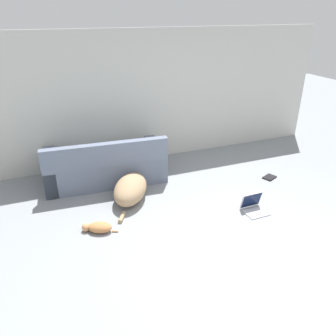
{
  "coord_description": "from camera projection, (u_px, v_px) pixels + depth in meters",
  "views": [
    {
      "loc": [
        -2.04,
        -2.55,
        2.79
      ],
      "look_at": [
        -0.48,
        1.51,
        0.67
      ],
      "focal_mm": 35.0,
      "sensor_mm": 36.0,
      "label": 1
    }
  ],
  "objects": [
    {
      "name": "dog",
      "position": [
        131.0,
        188.0,
        5.28
      ],
      "size": [
        0.87,
        1.21,
        0.39
      ],
      "rotation": [
        0.0,
        0.0,
        1.06
      ],
      "color": "#A38460",
      "rests_on": "ground_plane"
    },
    {
      "name": "wall_back",
      "position": [
        155.0,
        97.0,
        6.35
      ],
      "size": [
        7.2,
        0.06,
        2.5
      ],
      "color": "beige",
      "rests_on": "ground_plane"
    },
    {
      "name": "ground_plane",
      "position": [
        248.0,
        261.0,
        4.02
      ],
      "size": [
        20.0,
        20.0,
        0.0
      ],
      "primitive_type": "plane",
      "color": "gray"
    },
    {
      "name": "cat",
      "position": [
        98.0,
        227.0,
        4.53
      ],
      "size": [
        0.49,
        0.33,
        0.14
      ],
      "rotation": [
        0.0,
        0.0,
        2.7
      ],
      "color": "#BC7A47",
      "rests_on": "ground_plane"
    },
    {
      "name": "couch",
      "position": [
        106.0,
        166.0,
        5.8
      ],
      "size": [
        2.12,
        1.05,
        0.85
      ],
      "rotation": [
        0.0,
        0.0,
        3.08
      ],
      "color": "slate",
      "rests_on": "ground_plane"
    },
    {
      "name": "laptop_open",
      "position": [
        253.0,
        205.0,
        5.01
      ],
      "size": [
        0.35,
        0.34,
        0.27
      ],
      "rotation": [
        0.0,
        0.0,
        0.02
      ],
      "color": "#B7B7BC",
      "rests_on": "ground_plane"
    },
    {
      "name": "book_black",
      "position": [
        269.0,
        177.0,
        5.99
      ],
      "size": [
        0.28,
        0.25,
        0.02
      ],
      "rotation": [
        0.0,
        0.0,
        0.41
      ],
      "color": "black",
      "rests_on": "ground_plane"
    }
  ]
}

